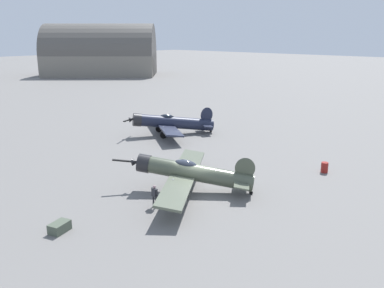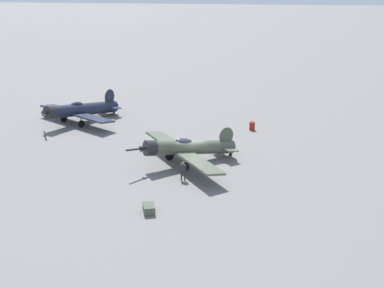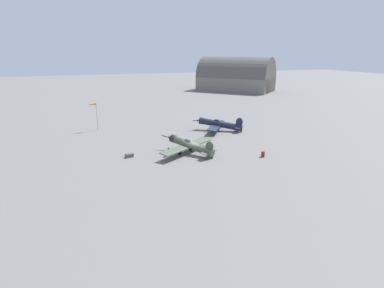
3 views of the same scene
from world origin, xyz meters
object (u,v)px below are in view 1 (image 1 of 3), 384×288
(airplane_mid_apron, at_px, (171,123))
(equipment_crate, at_px, (60,227))
(fuel_drum, at_px, (325,167))
(ground_crew_mechanic, at_px, (155,194))
(airplane_foreground, at_px, (190,172))

(airplane_mid_apron, bearing_deg, equipment_crate, 62.88)
(airplane_mid_apron, bearing_deg, fuel_drum, 121.76)
(equipment_crate, bearing_deg, airplane_mid_apron, 29.45)
(ground_crew_mechanic, bearing_deg, fuel_drum, -15.88)
(airplane_mid_apron, xyz_separation_m, equipment_crate, (-21.61, -12.20, -1.16))
(airplane_mid_apron, xyz_separation_m, ground_crew_mechanic, (-15.31, -13.84, -0.49))
(airplane_mid_apron, distance_m, equipment_crate, 24.85)
(airplane_mid_apron, distance_m, ground_crew_mechanic, 20.65)
(equipment_crate, bearing_deg, airplane_foreground, -8.36)
(airplane_foreground, bearing_deg, equipment_crate, 47.49)
(airplane_foreground, distance_m, fuel_drum, 12.41)
(ground_crew_mechanic, bearing_deg, airplane_mid_apron, 46.92)
(airplane_mid_apron, height_order, ground_crew_mechanic, airplane_mid_apron)
(ground_crew_mechanic, xyz_separation_m, fuel_drum, (14.75, -5.57, -0.52))
(fuel_drum, bearing_deg, ground_crew_mechanic, 159.31)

